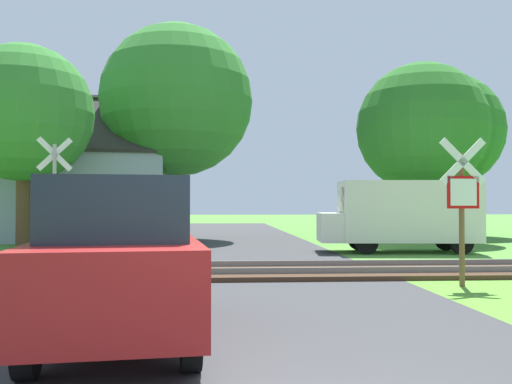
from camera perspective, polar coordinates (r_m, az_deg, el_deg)
name	(u,v)px	position (r m, az deg, el deg)	size (l,w,h in m)	color
road_asphalt	(257,359)	(5.79, 0.11, -16.33)	(6.57, 80.00, 0.01)	#38383A
rail_track	(236,272)	(12.39, -2.02, -7.98)	(60.00, 2.60, 0.22)	#422D1E
stop_sign_near	(462,201)	(11.13, 19.93, -0.81)	(0.88, 0.15, 2.74)	brown
crossing_sign_far	(54,190)	(15.29, -19.52, 0.16)	(0.85, 0.28, 3.23)	#9E9EA5
house	(80,192)	(26.17, -17.21, 0.00)	(8.11, 7.42, 6.35)	#99A3B7
tree_left	(24,113)	(21.86, -22.20, 7.29)	(4.86, 4.86, 7.17)	#513823
tree_right	(422,128)	(24.29, 16.28, 6.15)	(5.30, 5.30, 7.28)	#513823
tree_far	(445,131)	(29.27, 18.39, 5.80)	(5.57, 5.57, 7.87)	#513823
tree_center	(177,101)	(25.35, -7.95, 9.05)	(6.62, 6.62, 9.36)	#513823
mail_truck	(402,213)	(18.58, 14.40, -2.05)	(5.04, 2.27, 2.24)	silver
parked_car	(119,260)	(6.55, -13.51, -6.60)	(2.10, 4.16, 1.78)	maroon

